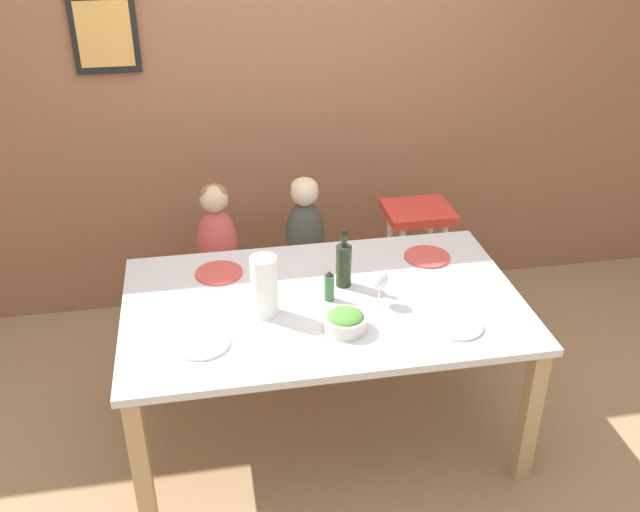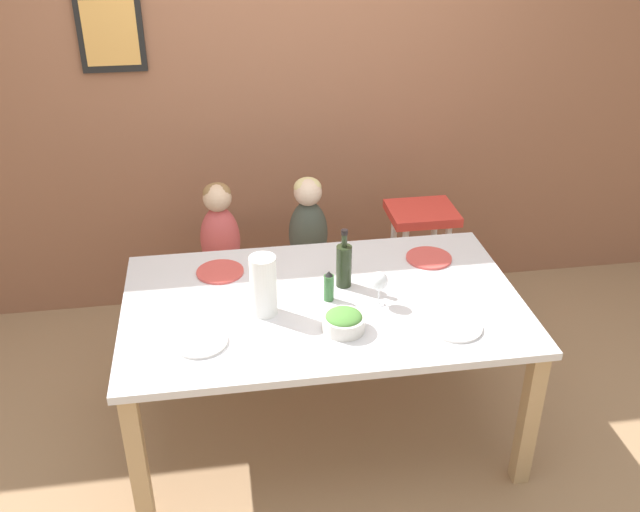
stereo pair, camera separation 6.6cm
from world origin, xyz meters
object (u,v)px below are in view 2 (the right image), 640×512
(chair_far_center, at_px, (309,275))
(person_child_left, at_px, (220,228))
(wine_glass_near, at_px, (379,282))
(wine_bottle, at_px, (344,264))
(person_child_center, at_px, (308,222))
(chair_far_left, at_px, (224,281))
(salad_bowl_large, at_px, (344,321))
(chair_right_highchair, at_px, (420,236))
(paper_towel_roll, at_px, (263,286))
(dinner_plate_front_left, at_px, (200,342))
(dinner_plate_front_right, at_px, (455,327))
(dinner_plate_back_left, at_px, (220,272))
(dinner_plate_back_right, at_px, (429,258))

(chair_far_center, relative_size, person_child_left, 0.91)
(person_child_left, relative_size, wine_glass_near, 3.21)
(wine_bottle, bearing_deg, person_child_center, 95.60)
(chair_far_left, relative_size, chair_far_center, 1.00)
(person_child_left, height_order, salad_bowl_large, person_child_left)
(chair_right_highchair, height_order, person_child_left, person_child_left)
(paper_towel_roll, relative_size, salad_bowl_large, 1.52)
(wine_glass_near, xyz_separation_m, dinner_plate_front_left, (-0.78, -0.18, -0.11))
(salad_bowl_large, bearing_deg, dinner_plate_front_right, -7.70)
(paper_towel_roll, relative_size, dinner_plate_front_left, 1.22)
(paper_towel_roll, relative_size, wine_glass_near, 1.71)
(chair_far_left, relative_size, dinner_plate_back_left, 2.10)
(dinner_plate_front_right, bearing_deg, dinner_plate_back_left, 147.34)
(wine_bottle, bearing_deg, dinner_plate_back_right, 21.01)
(paper_towel_roll, height_order, salad_bowl_large, paper_towel_roll)
(person_child_center, bearing_deg, dinner_plate_back_left, -134.90)
(chair_far_center, height_order, salad_bowl_large, salad_bowl_large)
(person_child_left, height_order, wine_glass_near, person_child_left)
(chair_far_left, distance_m, dinner_plate_back_right, 1.18)
(salad_bowl_large, xyz_separation_m, dinner_plate_front_left, (-0.59, -0.01, -0.04))
(wine_glass_near, distance_m, salad_bowl_large, 0.26)
(chair_far_left, xyz_separation_m, person_child_left, (0.00, 0.00, 0.33))
(chair_far_left, xyz_separation_m, chair_far_center, (0.48, 0.00, 0.00))
(chair_far_left, bearing_deg, dinner_plate_front_right, -49.47)
(wine_bottle, height_order, salad_bowl_large, wine_bottle)
(person_child_center, relative_size, dinner_plate_front_right, 2.29)
(paper_towel_roll, xyz_separation_m, dinner_plate_front_left, (-0.28, -0.18, -0.13))
(person_child_left, xyz_separation_m, paper_towel_roll, (0.17, -0.86, 0.15))
(dinner_plate_front_right, bearing_deg, salad_bowl_large, 172.30)
(chair_far_left, xyz_separation_m, person_child_center, (0.48, 0.00, 0.33))
(salad_bowl_large, relative_size, dinner_plate_front_right, 0.80)
(chair_far_left, xyz_separation_m, dinner_plate_back_right, (1.00, -0.51, 0.35))
(wine_glass_near, relative_size, dinner_plate_back_left, 0.71)
(wine_glass_near, bearing_deg, chair_far_left, 127.60)
(person_child_left, height_order, paper_towel_roll, paper_towel_roll)
(chair_far_left, height_order, person_child_left, person_child_left)
(person_child_left, relative_size, dinner_plate_back_left, 2.29)
(dinner_plate_front_left, bearing_deg, person_child_center, 60.68)
(dinner_plate_front_left, height_order, dinner_plate_back_right, same)
(chair_right_highchair, height_order, wine_glass_near, wine_glass_near)
(person_child_center, distance_m, dinner_plate_front_left, 1.20)
(wine_glass_near, bearing_deg, wine_bottle, 124.45)
(chair_right_highchair, height_order, dinner_plate_back_right, chair_right_highchair)
(dinner_plate_back_left, xyz_separation_m, dinner_plate_back_right, (1.01, -0.02, 0.00))
(dinner_plate_front_left, bearing_deg, chair_far_center, 60.66)
(person_child_left, bearing_deg, paper_towel_roll, -79.03)
(chair_far_left, relative_size, dinner_plate_front_left, 2.10)
(chair_far_left, bearing_deg, chair_right_highchair, 0.00)
(paper_towel_roll, bearing_deg, wine_glass_near, -0.80)
(chair_far_center, relative_size, dinner_plate_front_right, 2.10)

